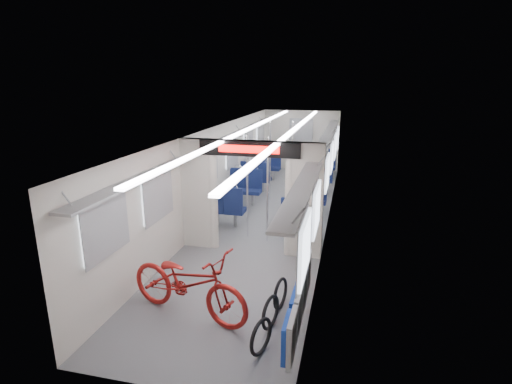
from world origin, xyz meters
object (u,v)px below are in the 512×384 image
bike_hoop_b (271,314)px  seat_bay_near_left (236,194)px  stanchion_near_left (247,188)px  flip_bench (299,300)px  bicycle (188,282)px  seat_bay_far_left (262,169)px  bike_hoop_a (261,338)px  seat_bay_far_right (320,168)px  seat_bay_near_right (306,205)px  stanchion_near_right (267,191)px  stanchion_far_left (270,162)px  stanchion_far_right (292,161)px  bike_hoop_c (280,295)px

bike_hoop_b → seat_bay_near_left: seat_bay_near_left is taller
stanchion_near_left → flip_bench: bearing=-64.8°
bike_hoop_b → stanchion_near_left: 3.61m
flip_bench → seat_bay_near_left: size_ratio=0.99×
bicycle → flip_bench: 1.68m
seat_bay_far_left → stanchion_near_left: bearing=-81.5°
bike_hoop_a → seat_bay_far_right: seat_bay_far_right is taller
seat_bay_near_left → seat_bay_near_right: seat_bay_near_left is taller
stanchion_near_right → seat_bay_far_right: bearing=82.3°
seat_bay_near_right → flip_bench: bearing=-84.6°
seat_bay_far_right → stanchion_far_left: 2.57m
bicycle → stanchion_far_right: stanchion_far_right is taller
bike_hoop_c → stanchion_near_left: stanchion_near_left is taller
seat_bay_far_left → stanchion_far_right: size_ratio=0.91×
stanchion_near_right → stanchion_far_right: 3.28m
seat_bay_far_left → seat_bay_far_right: seat_bay_far_right is taller
stanchion_far_right → seat_bay_far_right: bearing=70.8°
seat_bay_near_left → seat_bay_far_right: 4.09m
bicycle → bike_hoop_b: bearing=-76.9°
flip_bench → bike_hoop_a: bearing=-133.5°
stanchion_near_right → bicycle: bearing=-100.0°
bike_hoop_c → seat_bay_far_left: bearing=104.8°
seat_bay_far_left → stanchion_far_left: bearing=-69.8°
bike_hoop_a → stanchion_near_right: size_ratio=0.22×
bike_hoop_a → seat_bay_near_left: seat_bay_near_left is taller
bike_hoop_a → stanchion_near_left: (-1.18, 3.85, 0.92)m
bike_hoop_c → stanchion_far_left: stanchion_far_left is taller
bike_hoop_b → bike_hoop_c: (0.04, 0.55, -0.00)m
seat_bay_near_right → stanchion_near_right: (-0.70, -1.15, 0.62)m
bike_hoop_a → stanchion_far_right: bearing=95.5°
bicycle → stanchion_near_left: 3.30m
bicycle → seat_bay_far_left: (-0.62, 7.78, 0.00)m
bike_hoop_a → stanchion_near_right: (-0.70, 3.71, 0.92)m
stanchion_near_left → bicycle: bearing=-91.1°
bicycle → stanchion_near_left: bearing=14.1°
seat_bay_far_left → stanchion_near_right: (1.17, -4.69, 0.60)m
bike_hoop_b → stanchion_near_left: (-1.19, 3.28, 0.92)m
bike_hoop_c → stanchion_far_right: (-0.72, 5.87, 0.92)m
bike_hoop_a → stanchion_near_left: bearing=107.1°
bike_hoop_b → stanchion_near_right: (-0.71, 3.14, 0.92)m
bicycle → bike_hoop_a: (1.25, -0.62, -0.31)m
bike_hoop_a → seat_bay_far_left: size_ratio=0.24×
bicycle → seat_bay_far_right: seat_bay_far_right is taller
seat_bay_near_right → seat_bay_far_right: seat_bay_far_right is taller
flip_bench → seat_bay_far_right: 8.49m
stanchion_near_left → stanchion_far_right: 3.17m
bike_hoop_b → stanchion_near_right: 3.34m
bike_hoop_c → seat_bay_far_left: seat_bay_far_left is taller
bike_hoop_b → seat_bay_near_left: size_ratio=0.24×
bike_hoop_a → bike_hoop_b: 0.57m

